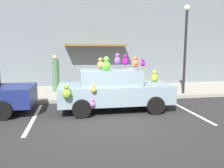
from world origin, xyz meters
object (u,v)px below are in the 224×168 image
at_px(plush_covered_car, 113,89).
at_px(street_lamp_post, 186,41).
at_px(teddy_bear_on_sidewalk, 103,88).
at_px(pedestrian_near_shopfront, 56,75).

distance_m(plush_covered_car, street_lamp_post, 4.72).
height_order(teddy_bear_on_sidewalk, pedestrian_near_shopfront, pedestrian_near_shopfront).
xyz_separation_m(teddy_bear_on_sidewalk, pedestrian_near_shopfront, (-2.24, 1.54, 0.51)).
bearing_deg(street_lamp_post, teddy_bear_on_sidewalk, 178.33).
bearing_deg(teddy_bear_on_sidewalk, pedestrian_near_shopfront, 145.44).
xyz_separation_m(plush_covered_car, pedestrian_near_shopfront, (-2.37, 3.56, 0.21)).
height_order(plush_covered_car, teddy_bear_on_sidewalk, plush_covered_car).
bearing_deg(pedestrian_near_shopfront, plush_covered_car, -56.34).
bearing_deg(teddy_bear_on_sidewalk, plush_covered_car, -86.30).
relative_size(plush_covered_car, teddy_bear_on_sidewalk, 5.40).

